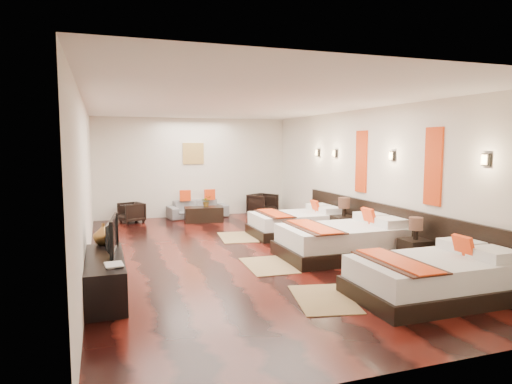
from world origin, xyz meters
name	(u,v)px	position (x,y,z in m)	size (l,w,h in m)	color
floor	(243,253)	(0.00, 0.00, 0.00)	(5.50, 9.50, 0.01)	black
ceiling	(243,104)	(0.00, 0.00, 2.80)	(5.50, 9.50, 0.01)	white
back_wall	(193,167)	(0.00, 4.75, 1.40)	(5.50, 0.01, 2.80)	silver
left_wall	(86,184)	(-2.75, 0.00, 1.40)	(0.01, 9.50, 2.80)	silver
right_wall	(370,177)	(2.75, 0.00, 1.40)	(0.01, 9.50, 2.80)	silver
headboard_panel	(390,229)	(2.71, -0.80, 0.45)	(0.08, 6.60, 0.90)	black
bed_near	(434,277)	(1.70, -3.21, 0.28)	(2.17, 1.36, 0.83)	black
bed_mid	(344,240)	(1.70, -0.83, 0.30)	(2.31, 1.45, 0.88)	black
bed_far	(297,223)	(1.70, 1.27, 0.27)	(2.05, 1.29, 0.78)	black
nightstand_a	(415,250)	(2.44, -1.87, 0.30)	(0.43, 0.43, 0.85)	black
nightstand_b	(344,225)	(2.44, 0.49, 0.32)	(0.46, 0.46, 0.92)	black
jute_mat_near	(324,299)	(0.26, -2.79, 0.01)	(0.75, 1.20, 0.01)	olive
jute_mat_mid	(268,265)	(0.15, -0.98, 0.01)	(0.75, 1.20, 0.01)	olive
jute_mat_far	(237,237)	(0.32, 1.44, 0.01)	(0.75, 1.20, 0.01)	olive
tv_console	(105,277)	(-2.50, -1.73, 0.28)	(0.50, 1.80, 0.55)	black
tv	(107,235)	(-2.45, -1.50, 0.81)	(0.89, 0.12, 0.51)	black
book	(105,266)	(-2.50, -2.24, 0.56)	(0.22, 0.29, 0.03)	black
figurine	(104,234)	(-2.50, -0.90, 0.71)	(0.31, 0.31, 0.33)	brown
sofa	(198,209)	(0.05, 4.45, 0.24)	(1.67, 0.65, 0.49)	slate
armchair_left	(131,212)	(-1.78, 4.22, 0.26)	(0.57, 0.58, 0.53)	black
armchair_right	(263,205)	(1.92, 4.20, 0.32)	(0.67, 0.69, 0.63)	black
coffee_table	(204,214)	(0.05, 3.67, 0.20)	(1.00, 0.50, 0.40)	black
table_plant	(206,201)	(0.13, 3.69, 0.54)	(0.26, 0.22, 0.29)	#2F6120
orange_panel_a	(433,166)	(2.73, -1.90, 1.70)	(0.04, 0.40, 1.30)	#D86014
orange_panel_b	(361,162)	(2.73, 0.30, 1.70)	(0.04, 0.40, 1.30)	#D86014
sconce_near	(486,160)	(2.70, -3.00, 1.85)	(0.07, 0.12, 0.18)	black
sconce_mid	(392,156)	(2.70, -0.80, 1.85)	(0.07, 0.12, 0.18)	black
sconce_far	(335,153)	(2.70, 1.40, 1.85)	(0.07, 0.12, 0.18)	black
sconce_lounge	(318,153)	(2.70, 2.30, 1.85)	(0.07, 0.12, 0.18)	black
gold_artwork	(193,153)	(0.00, 4.73, 1.80)	(0.60, 0.04, 0.60)	#AD873F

